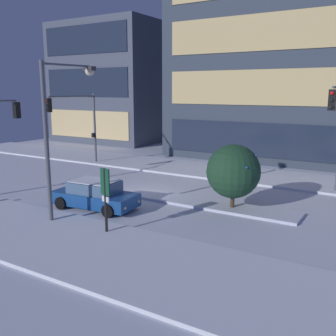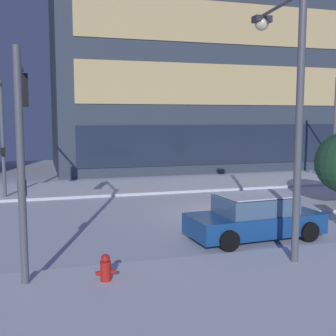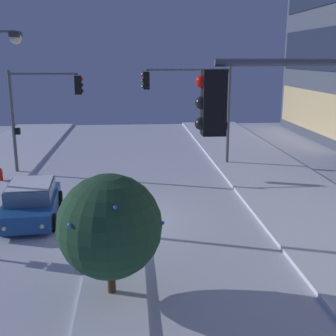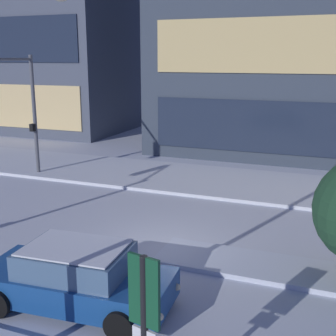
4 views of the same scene
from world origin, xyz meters
name	(u,v)px [view 2 (image 2 of 4)]	position (x,y,z in m)	size (l,w,h in m)	color
ground	(225,214)	(0.00, 0.00, 0.00)	(52.00, 52.00, 0.00)	silver
curb_strip_far	(171,185)	(0.00, 7.89, 0.07)	(52.00, 5.20, 0.14)	silver
median_strip	(324,207)	(4.70, -0.23, 0.07)	(9.00, 1.80, 0.14)	silver
office_tower_main	(190,11)	(4.74, 18.17, 12.61)	(21.91, 12.05, 25.22)	#384251
car_near	(255,218)	(-0.55, -3.70, 0.71)	(4.70, 2.39, 1.49)	#19478C
traffic_light_corner_near_left	(22,124)	(-7.82, -4.55, 3.89)	(0.32, 3.98, 5.67)	#565960
street_lamp_arched	(286,89)	(-0.71, -5.66, 4.84)	(0.66, 3.03, 7.38)	#565960
fire_hydrant	(106,271)	(-5.96, -6.47, 0.39)	(0.48, 0.26, 0.80)	red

